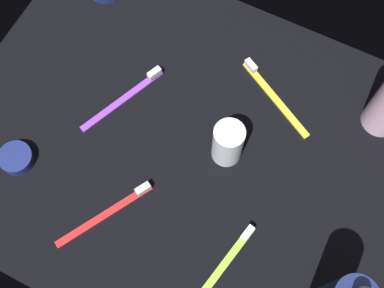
{
  "coord_description": "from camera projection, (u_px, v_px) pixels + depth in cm",
  "views": [
    {
      "loc": [
        13.99,
        -27.85,
        83.28
      ],
      "look_at": [
        0.0,
        0.0,
        3.0
      ],
      "focal_mm": 48.05,
      "sensor_mm": 36.0,
      "label": 1
    }
  ],
  "objects": [
    {
      "name": "deodorant_stick",
      "position": [
        228.0,
        143.0,
        0.84
      ],
      "size": [
        5.13,
        5.13,
        9.34
      ],
      "primitive_type": "cylinder",
      "color": "silver",
      "rests_on": "ground_plane"
    },
    {
      "name": "toothbrush_lime",
      "position": [
        223.0,
        266.0,
        0.81
      ],
      "size": [
        4.77,
        17.88,
        2.1
      ],
      "color": "#8CD133",
      "rests_on": "ground_plane"
    },
    {
      "name": "toothbrush_yellow",
      "position": [
        272.0,
        93.0,
        0.92
      ],
      "size": [
        16.37,
        9.68,
        2.1
      ],
      "color": "yellow",
      "rests_on": "ground_plane"
    },
    {
      "name": "cream_tin_right",
      "position": [
        16.0,
        158.0,
        0.87
      ],
      "size": [
        5.77,
        5.77,
        2.17
      ],
      "primitive_type": "cylinder",
      "color": "navy",
      "rests_on": "ground_plane"
    },
    {
      "name": "ground_plane",
      "position": [
        192.0,
        151.0,
        0.89
      ],
      "size": [
        84.0,
        64.0,
        1.2
      ],
      "primitive_type": "cube",
      "color": "black"
    },
    {
      "name": "toothbrush_purple",
      "position": [
        127.0,
        96.0,
        0.92
      ],
      "size": [
        8.13,
        17.04,
        2.1
      ],
      "color": "purple",
      "rests_on": "ground_plane"
    },
    {
      "name": "toothbrush_red",
      "position": [
        110.0,
        211.0,
        0.84
      ],
      "size": [
        9.96,
        16.23,
        2.1
      ],
      "color": "red",
      "rests_on": "ground_plane"
    }
  ]
}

